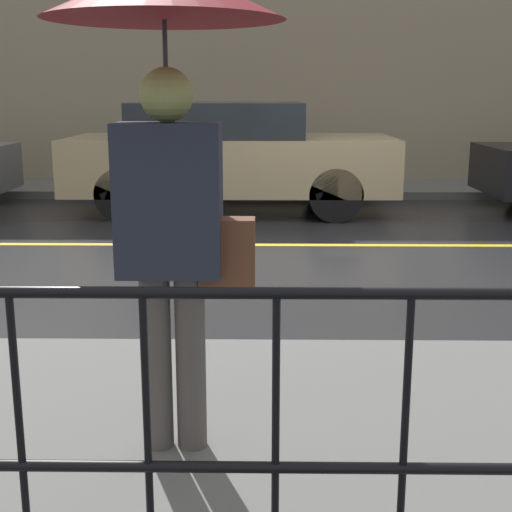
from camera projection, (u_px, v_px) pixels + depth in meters
name	position (u px, v px, depth m)	size (l,w,h in m)	color
ground_plane	(337.00, 245.00, 8.04)	(80.00, 80.00, 0.00)	#262628
sidewalk_near	(438.00, 449.00, 3.32)	(28.00, 2.66, 0.12)	#60605E
sidewalk_far	(313.00, 189.00, 12.22)	(28.00, 1.61, 0.12)	#60605E
lane_marking	(337.00, 245.00, 8.04)	(25.20, 0.12, 0.01)	gold
building_storefront	(312.00, 30.00, 12.55)	(28.00, 0.30, 5.50)	gray
pedestrian	(168.00, 85.00, 2.88)	(0.97, 0.97, 2.07)	#4C4742
car_tan	(229.00, 155.00, 10.18)	(4.58, 1.94, 1.55)	tan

